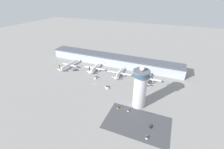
# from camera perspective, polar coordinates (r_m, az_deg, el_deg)

# --- Properties ---
(ground_plane) EXTENTS (1000.00, 1000.00, 0.00)m
(ground_plane) POSITION_cam_1_polar(r_m,az_deg,el_deg) (213.78, -6.77, -3.51)
(ground_plane) COLOR gray
(terminal_building) EXTENTS (235.67, 25.00, 16.54)m
(terminal_building) POSITION_cam_1_polar(r_m,az_deg,el_deg) (265.68, 0.39, 5.49)
(terminal_building) COLOR #A3A8B2
(terminal_building) RESTS_ON ground
(control_tower) EXTENTS (17.62, 17.62, 49.57)m
(control_tower) POSITION_cam_1_polar(r_m,az_deg,el_deg) (163.39, 10.63, -5.12)
(control_tower) COLOR #BCBCC1
(control_tower) RESTS_ON ground
(parking_lot_surface) EXTENTS (64.00, 40.00, 0.01)m
(parking_lot_surface) POSITION_cam_1_polar(r_m,az_deg,el_deg) (158.06, 9.54, -17.67)
(parking_lot_surface) COLOR #424247
(parking_lot_surface) RESTS_ON ground
(airplane_gate_alpha) EXTENTS (30.47, 44.86, 13.26)m
(airplane_gate_alpha) POSITION_cam_1_polar(r_m,az_deg,el_deg) (267.84, -16.11, 3.62)
(airplane_gate_alpha) COLOR silver
(airplane_gate_alpha) RESTS_ON ground
(airplane_gate_bravo) EXTENTS (37.10, 33.92, 13.15)m
(airplane_gate_bravo) POSITION_cam_1_polar(r_m,az_deg,el_deg) (248.58, -6.77, 2.51)
(airplane_gate_bravo) COLOR white
(airplane_gate_bravo) RESTS_ON ground
(airplane_gate_charlie) EXTENTS (39.45, 34.74, 12.16)m
(airplane_gate_charlie) POSITION_cam_1_polar(r_m,az_deg,el_deg) (231.96, 2.65, 0.63)
(airplane_gate_charlie) COLOR silver
(airplane_gate_charlie) RESTS_ON ground
(airplane_gate_delta) EXTENTS (38.18, 34.86, 12.64)m
(airplane_gate_delta) POSITION_cam_1_polar(r_m,az_deg,el_deg) (223.06, 13.47, -1.51)
(airplane_gate_delta) COLOR white
(airplane_gate_delta) RESTS_ON ground
(service_truck_catering) EXTENTS (7.25, 7.93, 2.72)m
(service_truck_catering) POSITION_cam_1_polar(r_m,az_deg,el_deg) (203.20, -1.97, -4.87)
(service_truck_catering) COLOR black
(service_truck_catering) RESTS_ON ground
(service_truck_fuel) EXTENTS (3.22, 6.83, 3.11)m
(service_truck_fuel) POSITION_cam_1_polar(r_m,az_deg,el_deg) (216.79, 12.43, -3.21)
(service_truck_fuel) COLOR black
(service_truck_fuel) RESTS_ON ground
(service_truck_baggage) EXTENTS (8.11, 6.26, 2.81)m
(service_truck_baggage) POSITION_cam_1_polar(r_m,az_deg,el_deg) (254.44, -13.76, 1.66)
(service_truck_baggage) COLOR black
(service_truck_baggage) RESTS_ON ground
(service_truck_water) EXTENTS (2.41, 6.68, 3.03)m
(service_truck_water) POSITION_cam_1_polar(r_m,az_deg,el_deg) (226.31, -6.10, -1.18)
(service_truck_water) COLOR black
(service_truck_water) RESTS_ON ground
(car_red_hatchback) EXTENTS (1.90, 4.10, 1.53)m
(car_red_hatchback) POSITION_cam_1_polar(r_m,az_deg,el_deg) (169.14, 6.25, -13.33)
(car_red_hatchback) COLOR black
(car_red_hatchback) RESTS_ON ground
(car_grey_coupe) EXTENTS (2.04, 4.27, 1.47)m
(car_grey_coupe) POSITION_cam_1_polar(r_m,az_deg,el_deg) (156.67, 14.52, -18.60)
(car_grey_coupe) COLOR black
(car_grey_coupe) RESTS_ON ground
(car_silver_sedan) EXTENTS (1.95, 4.58, 1.46)m
(car_silver_sedan) POSITION_cam_1_polar(r_m,az_deg,el_deg) (147.74, 13.18, -22.18)
(car_silver_sedan) COLOR black
(car_silver_sedan) RESTS_ON ground
(car_green_van) EXTENTS (1.90, 4.30, 1.35)m
(car_green_van) POSITION_cam_1_polar(r_m,az_deg,el_deg) (171.86, 2.36, -12.37)
(car_green_van) COLOR black
(car_green_van) RESTS_ON ground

